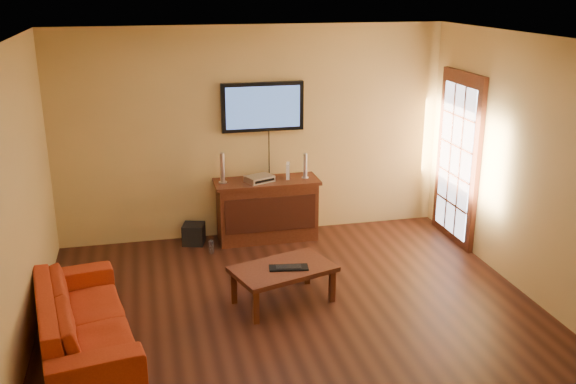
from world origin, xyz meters
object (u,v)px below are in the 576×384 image
object	(u,v)px
speaker_right	(305,167)
game_console	(288,171)
television	(263,107)
speaker_left	(222,169)
bottle	(211,247)
sofa	(83,309)
coffee_table	(283,272)
keyboard	(289,267)
media_console	(267,209)
subwoofer	(194,234)
av_receiver	(259,179)

from	to	relation	value
speaker_right	game_console	xyz separation A→B (m)	(-0.22, 0.04, -0.05)
television	speaker_left	xyz separation A→B (m)	(-0.56, -0.19, -0.72)
bottle	television	bearing A→B (deg)	35.20
sofa	game_console	distance (m)	3.32
coffee_table	speaker_right	world-z (taller)	speaker_right
game_console	bottle	bearing A→B (deg)	-145.53
game_console	coffee_table	bearing A→B (deg)	-88.88
keyboard	speaker_right	bearing A→B (deg)	70.44
media_console	speaker_right	size ratio (longest dim) A/B	4.08
media_console	bottle	xyz separation A→B (m)	(-0.77, -0.33, -0.31)
subwoofer	speaker_right	bearing A→B (deg)	13.65
coffee_table	speaker_left	distance (m)	1.92
television	speaker_right	xyz separation A→B (m)	(0.50, -0.22, -0.75)
media_console	sofa	distance (m)	3.06
speaker_left	television	bearing A→B (deg)	18.93
subwoofer	bottle	size ratio (longest dim) A/B	1.42
speaker_right	av_receiver	world-z (taller)	speaker_right
speaker_left	bottle	xyz separation A→B (m)	(-0.21, -0.35, -0.88)
av_receiver	bottle	size ratio (longest dim) A/B	1.81
media_console	keyboard	bearing A→B (deg)	-94.31
coffee_table	sofa	xyz separation A→B (m)	(-1.95, -0.43, 0.04)
coffee_table	bottle	distance (m)	1.56
speaker_left	game_console	size ratio (longest dim) A/B	1.90
bottle	speaker_left	bearing A→B (deg)	58.76
av_receiver	subwoofer	world-z (taller)	av_receiver
sofa	game_console	size ratio (longest dim) A/B	9.65
television	speaker_left	size ratio (longest dim) A/B	2.71
speaker_left	game_console	world-z (taller)	speaker_left
bottle	keyboard	xyz separation A→B (m)	(0.63, -1.47, 0.32)
game_console	keyboard	bearing A→B (deg)	-87.07
game_console	keyboard	xyz separation A→B (m)	(-0.42, -1.83, -0.48)
sofa	game_console	xyz separation A→B (m)	(2.42, 2.22, 0.51)
coffee_table	speaker_right	bearing A→B (deg)	68.55
media_console	keyboard	size ratio (longest dim) A/B	3.18
speaker_left	speaker_right	world-z (taller)	speaker_left
speaker_left	subwoofer	size ratio (longest dim) A/B	1.48
sofa	game_console	world-z (taller)	game_console
speaker_right	bottle	world-z (taller)	speaker_right
speaker_left	bottle	size ratio (longest dim) A/B	2.10
av_receiver	sofa	bearing A→B (deg)	-156.08
television	game_console	distance (m)	0.87
coffee_table	speaker_left	bearing A→B (deg)	101.79
av_receiver	keyboard	bearing A→B (deg)	-114.10
media_console	coffee_table	world-z (taller)	media_console
sofa	av_receiver	xyz separation A→B (m)	(2.03, 2.17, 0.45)
bottle	sofa	bearing A→B (deg)	-126.21
av_receiver	bottle	distance (m)	1.05
subwoofer	bottle	bearing A→B (deg)	-48.59
speaker_left	game_console	distance (m)	0.84
sofa	speaker_right	bearing A→B (deg)	-60.15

